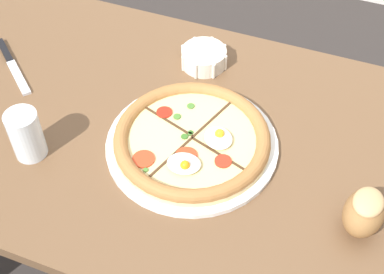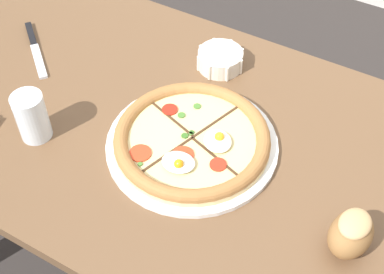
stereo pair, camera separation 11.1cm
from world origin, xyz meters
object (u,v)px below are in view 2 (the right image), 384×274
at_px(ramekin_bowl, 220,59).
at_px(dining_table, 210,172).
at_px(pizza, 192,140).
at_px(knife_main, 35,49).
at_px(bread_piece_near, 351,233).
at_px(water_glass, 32,119).

bearing_deg(ramekin_bowl, dining_table, -66.77).
bearing_deg(pizza, knife_main, 170.61).
distance_m(pizza, knife_main, 0.51).
xyz_separation_m(dining_table, pizza, (-0.03, -0.03, 0.12)).
bearing_deg(dining_table, bread_piece_near, -16.21).
bearing_deg(water_glass, knife_main, 131.54).
bearing_deg(ramekin_bowl, pizza, -75.06).
distance_m(ramekin_bowl, bread_piece_near, 0.54).
xyz_separation_m(dining_table, water_glass, (-0.34, -0.16, 0.15)).
bearing_deg(water_glass, dining_table, 25.66).
relative_size(knife_main, water_glass, 1.67).
bearing_deg(bread_piece_near, ramekin_bowl, 142.72).
height_order(dining_table, bread_piece_near, bread_piece_near).
distance_m(ramekin_bowl, water_glass, 0.46).
bearing_deg(dining_table, knife_main, 174.00).
xyz_separation_m(pizza, knife_main, (-0.50, 0.08, -0.02)).
distance_m(dining_table, knife_main, 0.55).
xyz_separation_m(ramekin_bowl, water_glass, (-0.24, -0.40, 0.03)).
relative_size(ramekin_bowl, knife_main, 0.63).
relative_size(dining_table, ramekin_bowl, 13.38).
xyz_separation_m(ramekin_bowl, knife_main, (-0.43, -0.18, -0.02)).
height_order(pizza, water_glass, water_glass).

